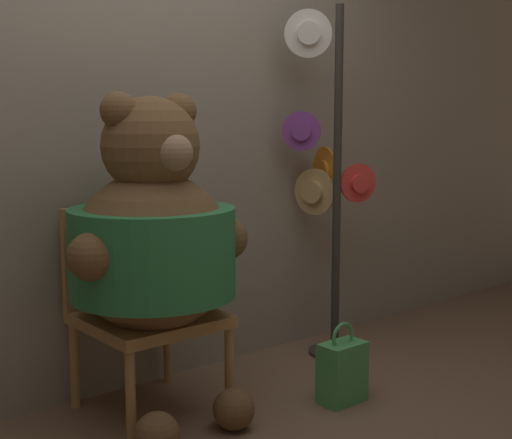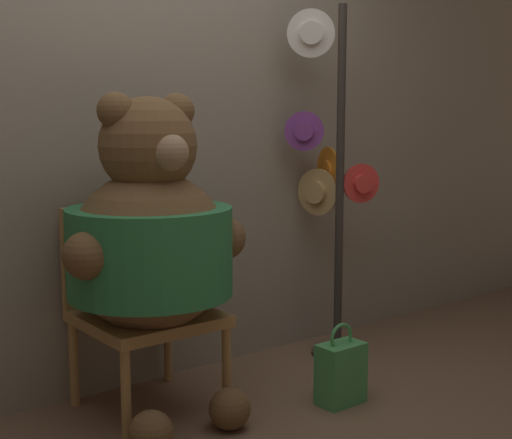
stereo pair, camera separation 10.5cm
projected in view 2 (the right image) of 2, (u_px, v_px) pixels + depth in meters
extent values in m
plane|color=brown|center=(213.00, 432.00, 2.91)|extent=(14.00, 14.00, 0.00)
cube|color=gray|center=(121.00, 113.00, 3.30)|extent=(8.00, 0.10, 2.59)
cylinder|color=#B2844C|center=(126.00, 397.00, 2.78)|extent=(0.04, 0.04, 0.39)
cylinder|color=#B2844C|center=(227.00, 370.00, 3.08)|extent=(0.04, 0.04, 0.39)
cylinder|color=#B2844C|center=(74.00, 363.00, 3.16)|extent=(0.04, 0.04, 0.39)
cylinder|color=#B2844C|center=(168.00, 342.00, 3.46)|extent=(0.04, 0.04, 0.39)
cube|color=#B2844C|center=(148.00, 318.00, 3.09)|extent=(0.55, 0.55, 0.05)
cube|color=#B2844C|center=(119.00, 253.00, 3.25)|extent=(0.55, 0.04, 0.45)
sphere|color=brown|center=(150.00, 251.00, 2.96)|extent=(0.67, 0.67, 0.67)
cylinder|color=#2D7F47|center=(150.00, 251.00, 2.96)|extent=(0.69, 0.69, 0.37)
sphere|color=brown|center=(148.00, 146.00, 2.90)|extent=(0.40, 0.40, 0.40)
sphere|color=brown|center=(115.00, 111.00, 2.80)|extent=(0.15, 0.15, 0.15)
sphere|color=brown|center=(177.00, 111.00, 2.97)|extent=(0.15, 0.15, 0.15)
sphere|color=#997A5B|center=(170.00, 152.00, 2.77)|extent=(0.15, 0.15, 0.15)
sphere|color=brown|center=(87.00, 256.00, 2.70)|extent=(0.19, 0.19, 0.19)
sphere|color=brown|center=(224.00, 238.00, 3.09)|extent=(0.19, 0.19, 0.19)
sphere|color=brown|center=(151.00, 433.00, 2.71)|extent=(0.18, 0.18, 0.18)
sphere|color=brown|center=(230.00, 409.00, 2.93)|extent=(0.18, 0.18, 0.18)
cylinder|color=#332D28|center=(337.00, 352.00, 3.87)|extent=(0.28, 0.28, 0.02)
cylinder|color=#332D28|center=(340.00, 185.00, 3.75)|extent=(0.04, 0.04, 1.85)
cylinder|color=orange|center=(328.00, 172.00, 3.87)|extent=(0.10, 0.26, 0.27)
cylinder|color=orange|center=(328.00, 172.00, 3.87)|extent=(0.08, 0.14, 0.13)
cylinder|color=tan|center=(318.00, 192.00, 3.84)|extent=(0.06, 0.25, 0.25)
cylinder|color=tan|center=(318.00, 192.00, 3.84)|extent=(0.10, 0.13, 0.12)
cylinder|color=silver|center=(311.00, 33.00, 3.63)|extent=(0.20, 0.16, 0.25)
cylinder|color=silver|center=(311.00, 33.00, 3.63)|extent=(0.13, 0.12, 0.12)
cylinder|color=red|center=(361.00, 183.00, 3.78)|extent=(0.20, 0.08, 0.21)
cylinder|color=red|center=(361.00, 183.00, 3.78)|extent=(0.12, 0.10, 0.10)
cylinder|color=#7A388E|center=(304.00, 131.00, 3.73)|extent=(0.15, 0.16, 0.21)
cylinder|color=#7A388E|center=(304.00, 131.00, 3.73)|extent=(0.11, 0.11, 0.10)
cube|color=#479E56|center=(341.00, 374.00, 3.19)|extent=(0.21, 0.13, 0.28)
torus|color=#479E56|center=(341.00, 337.00, 3.17)|extent=(0.13, 0.02, 0.13)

